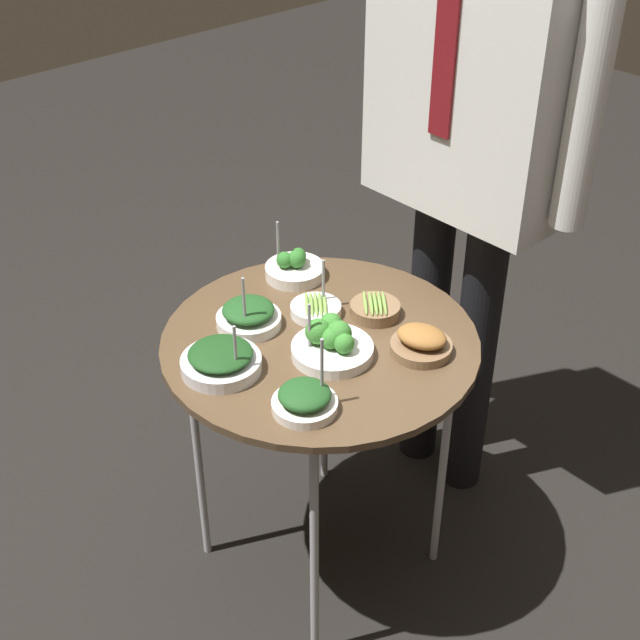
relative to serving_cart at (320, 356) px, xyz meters
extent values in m
plane|color=black|center=(0.00, 0.00, -0.66)|extent=(8.00, 8.00, 0.00)
cylinder|color=brown|center=(0.00, 0.00, 0.04)|extent=(0.71, 0.71, 0.02)
cylinder|color=#B7B7BC|center=(0.21, -0.21, -0.32)|extent=(0.02, 0.02, 0.69)
cylinder|color=#B7B7BC|center=(-0.21, -0.21, -0.32)|extent=(0.02, 0.02, 0.69)
cylinder|color=#B7B7BC|center=(0.21, 0.21, -0.32)|extent=(0.02, 0.02, 0.69)
cylinder|color=#B7B7BC|center=(-0.21, 0.21, -0.32)|extent=(0.02, 0.02, 0.69)
cylinder|color=white|center=(0.06, -0.02, 0.06)|extent=(0.18, 0.18, 0.03)
sphere|color=#387F2D|center=(0.10, -0.02, 0.10)|extent=(0.04, 0.04, 0.04)
sphere|color=#387F2D|center=(0.07, -0.01, 0.10)|extent=(0.06, 0.06, 0.06)
sphere|color=#387F2D|center=(0.03, 0.01, 0.10)|extent=(0.05, 0.05, 0.05)
sphere|color=#387F2D|center=(0.03, -0.04, 0.10)|extent=(0.06, 0.06, 0.06)
sphere|color=#387F2D|center=(0.07, -0.03, 0.10)|extent=(0.05, 0.05, 0.05)
cylinder|color=#939399|center=(0.03, -0.06, 0.12)|extent=(0.01, 0.01, 0.13)
cylinder|color=brown|center=(0.19, 0.13, 0.06)|extent=(0.14, 0.14, 0.02)
ellipsoid|color=#93602D|center=(0.19, 0.13, 0.09)|extent=(0.13, 0.12, 0.04)
cylinder|color=silver|center=(-0.06, -0.23, 0.06)|extent=(0.17, 0.17, 0.03)
ellipsoid|color=#194219|center=(-0.06, -0.23, 0.09)|extent=(0.14, 0.14, 0.03)
cylinder|color=#939399|center=(-0.01, -0.23, 0.12)|extent=(0.01, 0.01, 0.13)
cylinder|color=white|center=(-0.08, 0.06, 0.06)|extent=(0.12, 0.12, 0.02)
ellipsoid|color=#7AA847|center=(-0.07, 0.08, 0.08)|extent=(0.08, 0.07, 0.01)
ellipsoid|color=#7AA847|center=(-0.07, 0.07, 0.08)|extent=(0.08, 0.07, 0.01)
ellipsoid|color=#7AA847|center=(-0.08, 0.06, 0.08)|extent=(0.08, 0.07, 0.01)
ellipsoid|color=#7AA847|center=(-0.09, 0.05, 0.08)|extent=(0.08, 0.07, 0.01)
ellipsoid|color=#7AA847|center=(-0.09, 0.04, 0.08)|extent=(0.08, 0.07, 0.01)
cylinder|color=#939399|center=(-0.09, 0.09, 0.11)|extent=(0.01, 0.01, 0.13)
cylinder|color=brown|center=(0.02, 0.16, 0.06)|extent=(0.12, 0.12, 0.03)
ellipsoid|color=#7AA847|center=(0.03, 0.17, 0.08)|extent=(0.08, 0.07, 0.01)
ellipsoid|color=#7AA847|center=(0.02, 0.16, 0.08)|extent=(0.08, 0.07, 0.01)
ellipsoid|color=#7AA847|center=(0.02, 0.16, 0.08)|extent=(0.08, 0.07, 0.01)
ellipsoid|color=#7AA847|center=(0.01, 0.15, 0.08)|extent=(0.08, 0.07, 0.01)
ellipsoid|color=#7AA847|center=(0.00, 0.14, 0.08)|extent=(0.08, 0.07, 0.01)
cylinder|color=silver|center=(0.16, -0.19, 0.06)|extent=(0.13, 0.13, 0.02)
ellipsoid|color=#1E4C1E|center=(0.16, -0.19, 0.09)|extent=(0.11, 0.11, 0.03)
cylinder|color=#939399|center=(0.17, -0.15, 0.13)|extent=(0.01, 0.01, 0.16)
cylinder|color=silver|center=(-0.24, 0.13, 0.06)|extent=(0.15, 0.15, 0.03)
sphere|color=#2D7028|center=(-0.23, 0.13, 0.10)|extent=(0.04, 0.04, 0.04)
sphere|color=#2D7028|center=(-0.24, 0.15, 0.10)|extent=(0.04, 0.04, 0.04)
sphere|color=#2D7028|center=(-0.25, 0.11, 0.10)|extent=(0.04, 0.04, 0.04)
cylinder|color=#939399|center=(-0.27, 0.11, 0.12)|extent=(0.01, 0.01, 0.15)
cylinder|color=white|center=(-0.15, -0.08, 0.06)|extent=(0.15, 0.15, 0.03)
ellipsoid|color=#1E4C1E|center=(-0.15, -0.08, 0.09)|extent=(0.12, 0.12, 0.03)
cylinder|color=#939399|center=(-0.12, -0.11, 0.12)|extent=(0.01, 0.01, 0.15)
cylinder|color=black|center=(-0.11, 0.50, -0.23)|extent=(0.11, 0.11, 0.87)
cylinder|color=black|center=(0.07, 0.50, -0.23)|extent=(0.11, 0.11, 0.87)
cube|color=silver|center=(-0.02, 0.50, 0.53)|extent=(0.49, 0.23, 0.65)
cube|color=maroon|center=(-0.02, 0.38, 0.61)|extent=(0.06, 0.01, 0.39)
cylinder|color=silver|center=(-0.30, 0.50, 0.56)|extent=(0.08, 0.08, 0.60)
cylinder|color=silver|center=(0.26, 0.50, 0.56)|extent=(0.08, 0.08, 0.60)
camera|label=1|loc=(1.18, -1.09, 1.20)|focal=50.00mm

